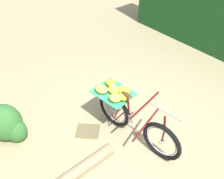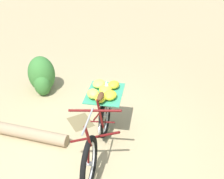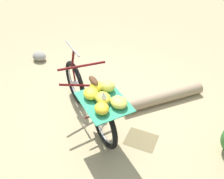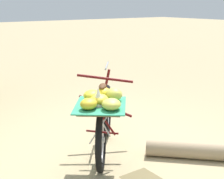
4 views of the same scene
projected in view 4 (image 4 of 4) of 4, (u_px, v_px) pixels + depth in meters
name	position (u px, v px, depth m)	size (l,w,h in m)	color
ground_plane	(106.00, 151.00, 4.31)	(60.00, 60.00, 0.00)	tan
bicycle	(104.00, 116.00, 4.05)	(1.58, 1.35, 1.03)	black
fallen_log	(207.00, 152.00, 4.05)	(0.20, 0.20, 1.47)	#9E8466
path_stone	(102.00, 99.00, 6.33)	(0.29, 0.24, 0.18)	gray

